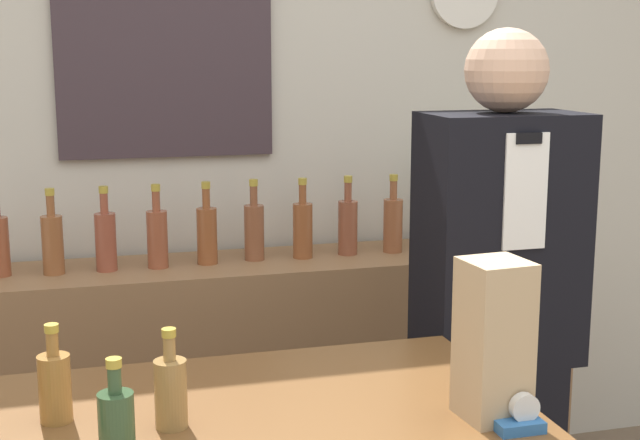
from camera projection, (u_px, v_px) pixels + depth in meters
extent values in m
cube|color=beige|center=(240.00, 123.00, 3.19)|extent=(5.20, 0.06, 2.70)
cube|color=#3A2C32|center=(165.00, 65.00, 3.04)|extent=(0.73, 0.02, 0.63)
cube|color=#8E6642|center=(288.00, 383.00, 3.15)|extent=(2.03, 0.39, 0.90)
cube|color=brown|center=(179.00, 425.00, 1.74)|extent=(1.38, 0.64, 0.04)
cube|color=black|center=(500.00, 239.00, 2.38)|extent=(0.42, 0.25, 0.67)
cube|color=white|center=(526.00, 192.00, 2.23)|extent=(0.12, 0.01, 0.30)
cube|color=black|center=(529.00, 138.00, 2.21)|extent=(0.07, 0.01, 0.03)
sphere|color=tan|center=(506.00, 70.00, 2.30)|extent=(0.22, 0.22, 0.22)
cylinder|color=#4C3D2D|center=(489.00, 230.00, 3.28)|extent=(0.15, 0.15, 0.10)
sphere|color=#2D6B2D|center=(490.00, 190.00, 3.25)|extent=(0.23, 0.23, 0.23)
cube|color=tan|center=(494.00, 340.00, 1.71)|extent=(0.13, 0.13, 0.31)
cube|color=#2D66A8|center=(518.00, 425.00, 1.67)|extent=(0.09, 0.06, 0.02)
cylinder|color=silver|center=(524.00, 408.00, 1.67)|extent=(0.06, 0.02, 0.06)
cylinder|color=olive|center=(55.00, 389.00, 1.70)|extent=(0.06, 0.06, 0.13)
cylinder|color=olive|center=(52.00, 344.00, 1.69)|extent=(0.02, 0.02, 0.05)
cylinder|color=#B29933|center=(51.00, 328.00, 1.68)|extent=(0.03, 0.03, 0.02)
cylinder|color=#314B2C|center=(117.00, 430.00, 1.52)|extent=(0.06, 0.06, 0.13)
cylinder|color=#314B2C|center=(115.00, 380.00, 1.50)|extent=(0.02, 0.02, 0.05)
cylinder|color=#B29933|center=(114.00, 363.00, 1.50)|extent=(0.03, 0.03, 0.02)
cylinder|color=olive|center=(171.00, 394.00, 1.68)|extent=(0.06, 0.06, 0.13)
cylinder|color=olive|center=(169.00, 349.00, 1.66)|extent=(0.02, 0.02, 0.05)
cylinder|color=#B29933|center=(169.00, 333.00, 1.65)|extent=(0.03, 0.03, 0.02)
cylinder|color=brown|center=(53.00, 245.00, 2.84)|extent=(0.07, 0.07, 0.19)
cylinder|color=brown|center=(50.00, 206.00, 2.81)|extent=(0.03, 0.03, 0.07)
cylinder|color=#B29933|center=(50.00, 192.00, 2.80)|extent=(0.03, 0.03, 0.02)
cylinder|color=brown|center=(106.00, 242.00, 2.88)|extent=(0.07, 0.07, 0.19)
cylinder|color=brown|center=(104.00, 203.00, 2.86)|extent=(0.03, 0.03, 0.07)
cylinder|color=#B29933|center=(103.00, 190.00, 2.85)|extent=(0.03, 0.03, 0.02)
cylinder|color=brown|center=(157.00, 239.00, 2.92)|extent=(0.07, 0.07, 0.19)
cylinder|color=brown|center=(156.00, 201.00, 2.90)|extent=(0.03, 0.03, 0.07)
cylinder|color=#B29933|center=(156.00, 188.00, 2.89)|extent=(0.03, 0.03, 0.02)
cylinder|color=brown|center=(207.00, 236.00, 2.97)|extent=(0.07, 0.07, 0.19)
cylinder|color=brown|center=(206.00, 198.00, 2.95)|extent=(0.03, 0.03, 0.07)
cylinder|color=#B29933|center=(206.00, 185.00, 2.94)|extent=(0.03, 0.03, 0.02)
cylinder|color=brown|center=(255.00, 233.00, 3.03)|extent=(0.07, 0.07, 0.19)
cylinder|color=brown|center=(254.00, 196.00, 3.00)|extent=(0.03, 0.03, 0.07)
cylinder|color=#B29933|center=(254.00, 183.00, 3.00)|extent=(0.03, 0.03, 0.02)
cylinder|color=brown|center=(303.00, 231.00, 3.06)|extent=(0.07, 0.07, 0.19)
cylinder|color=brown|center=(303.00, 194.00, 3.03)|extent=(0.03, 0.03, 0.07)
cylinder|color=#B29933|center=(303.00, 181.00, 3.03)|extent=(0.03, 0.03, 0.02)
cylinder|color=brown|center=(348.00, 228.00, 3.11)|extent=(0.07, 0.07, 0.19)
cylinder|color=brown|center=(348.00, 192.00, 3.09)|extent=(0.03, 0.03, 0.07)
cylinder|color=#B29933|center=(348.00, 179.00, 3.08)|extent=(0.03, 0.03, 0.02)
cylinder|color=brown|center=(393.00, 226.00, 3.15)|extent=(0.07, 0.07, 0.19)
cylinder|color=brown|center=(393.00, 190.00, 3.12)|extent=(0.03, 0.03, 0.07)
cylinder|color=#B29933|center=(394.00, 178.00, 3.11)|extent=(0.03, 0.03, 0.02)
cylinder|color=brown|center=(438.00, 224.00, 3.17)|extent=(0.07, 0.07, 0.19)
cylinder|color=brown|center=(439.00, 189.00, 3.15)|extent=(0.03, 0.03, 0.07)
cylinder|color=#B29933|center=(439.00, 176.00, 3.14)|extent=(0.03, 0.03, 0.02)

